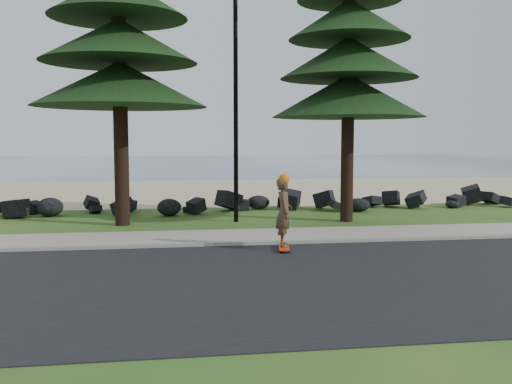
# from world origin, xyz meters

# --- Properties ---
(ground) EXTENTS (160.00, 160.00, 0.00)m
(ground) POSITION_xyz_m (0.00, 0.00, 0.00)
(ground) COLOR #255019
(ground) RESTS_ON ground
(road) EXTENTS (160.00, 7.00, 0.02)m
(road) POSITION_xyz_m (0.00, -4.50, 0.01)
(road) COLOR black
(road) RESTS_ON ground
(kerb) EXTENTS (160.00, 0.20, 0.10)m
(kerb) POSITION_xyz_m (0.00, -0.90, 0.05)
(kerb) COLOR gray
(kerb) RESTS_ON ground
(sidewalk) EXTENTS (160.00, 2.00, 0.08)m
(sidewalk) POSITION_xyz_m (0.00, 0.20, 0.04)
(sidewalk) COLOR gray
(sidewalk) RESTS_ON ground
(beach_sand) EXTENTS (160.00, 15.00, 0.01)m
(beach_sand) POSITION_xyz_m (0.00, 14.50, 0.01)
(beach_sand) COLOR tan
(beach_sand) RESTS_ON ground
(ocean) EXTENTS (160.00, 58.00, 0.01)m
(ocean) POSITION_xyz_m (0.00, 51.00, 0.00)
(ocean) COLOR #3B5471
(ocean) RESTS_ON ground
(seawall_boulders) EXTENTS (60.00, 2.40, 1.10)m
(seawall_boulders) POSITION_xyz_m (0.00, 5.60, 0.00)
(seawall_boulders) COLOR black
(seawall_boulders) RESTS_ON ground
(lamp_post) EXTENTS (0.25, 0.14, 8.14)m
(lamp_post) POSITION_xyz_m (0.00, 3.20, 4.13)
(lamp_post) COLOR black
(lamp_post) RESTS_ON ground
(skateboarder) EXTENTS (0.47, 0.98, 1.79)m
(skateboarder) POSITION_xyz_m (0.57, -1.68, 0.90)
(skateboarder) COLOR red
(skateboarder) RESTS_ON ground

